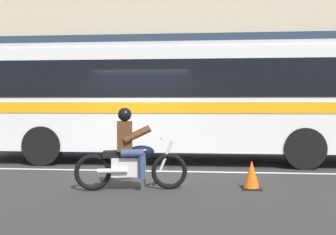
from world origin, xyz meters
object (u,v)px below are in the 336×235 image
at_px(traffic_cone, 252,176).
at_px(motorcycle_with_rider, 130,155).
at_px(fire_hydrant, 257,136).
at_px(transit_bus, 180,95).

bearing_deg(traffic_cone, motorcycle_with_rider, -172.83).
xyz_separation_m(fire_hydrant, traffic_cone, (-0.94, -6.03, -0.26)).
distance_m(transit_bus, motorcycle_with_rider, 4.09).
distance_m(transit_bus, fire_hydrant, 3.80).
xyz_separation_m(transit_bus, fire_hydrant, (2.52, 2.49, -1.36)).
relative_size(motorcycle_with_rider, fire_hydrant, 2.83).
bearing_deg(traffic_cone, fire_hydrant, 81.17).
height_order(fire_hydrant, traffic_cone, fire_hydrant).
xyz_separation_m(transit_bus, traffic_cone, (1.59, -3.54, -1.63)).
distance_m(motorcycle_with_rider, traffic_cone, 2.35).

